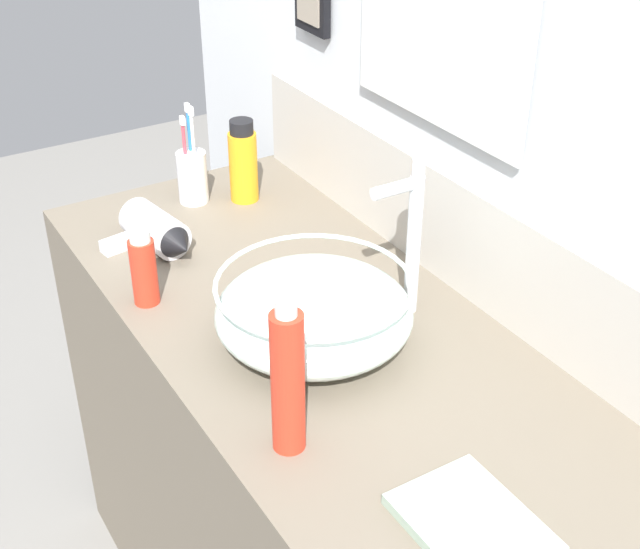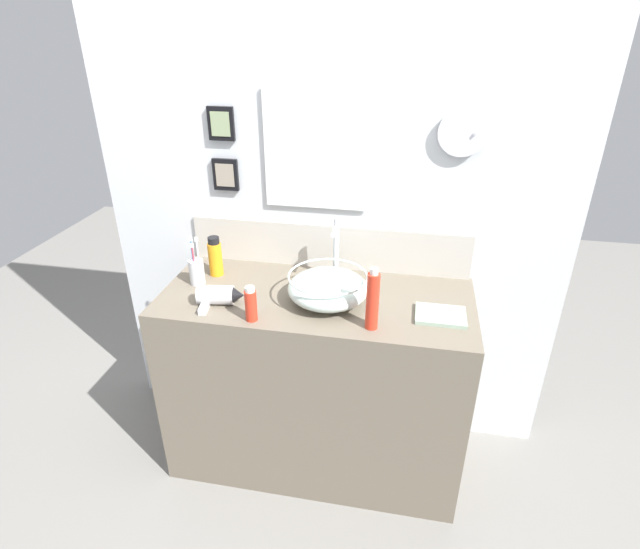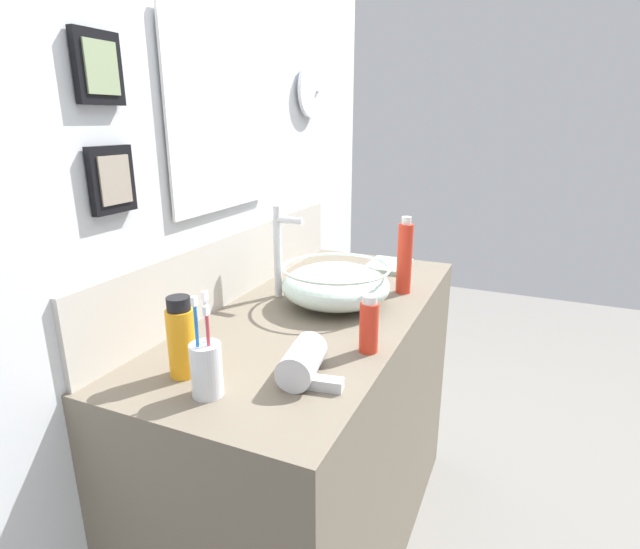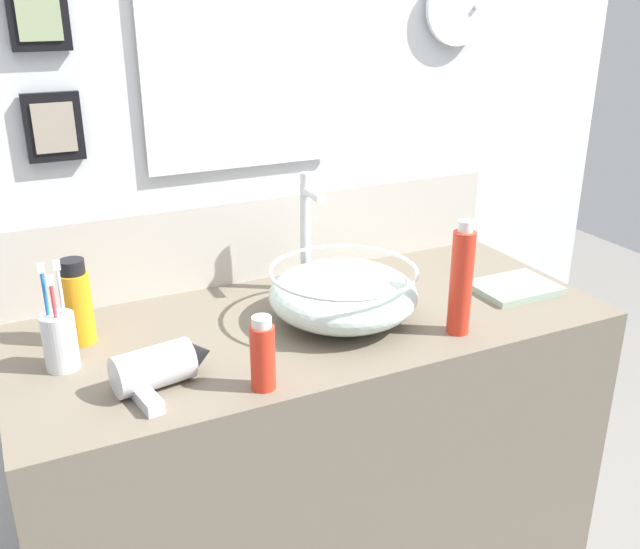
{
  "view_description": "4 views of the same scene",
  "coord_description": "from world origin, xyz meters",
  "px_view_note": "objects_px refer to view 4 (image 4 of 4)",
  "views": [
    {
      "loc": [
        1.06,
        -0.63,
        1.72
      ],
      "look_at": [
        0.02,
        0.0,
        0.97
      ],
      "focal_mm": 50.0,
      "sensor_mm": 36.0,
      "label": 1
    },
    {
      "loc": [
        0.35,
        -1.72,
        1.88
      ],
      "look_at": [
        0.02,
        0.0,
        0.97
      ],
      "focal_mm": 28.0,
      "sensor_mm": 36.0,
      "label": 2
    },
    {
      "loc": [
        -1.23,
        -0.54,
        1.39
      ],
      "look_at": [
        0.02,
        0.0,
        0.97
      ],
      "focal_mm": 28.0,
      "sensor_mm": 36.0,
      "label": 3
    },
    {
      "loc": [
        -0.59,
        -1.26,
        1.53
      ],
      "look_at": [
        0.02,
        0.0,
        0.97
      ],
      "focal_mm": 40.0,
      "sensor_mm": 36.0,
      "label": 4
    }
  ],
  "objects_px": {
    "hand_towel": "(514,288)",
    "spray_bottle": "(263,355)",
    "shampoo_bottle": "(77,304)",
    "glass_bowl_sink": "(343,294)",
    "lotion_bottle": "(461,281)",
    "toothbrush_cup": "(60,340)",
    "hair_drier": "(161,367)",
    "faucet": "(307,227)"
  },
  "relations": [
    {
      "from": "spray_bottle",
      "to": "hair_drier",
      "type": "bearing_deg",
      "value": 151.33
    },
    {
      "from": "glass_bowl_sink",
      "to": "shampoo_bottle",
      "type": "xyz_separation_m",
      "value": [
        -0.52,
        0.14,
        0.02
      ]
    },
    {
      "from": "hair_drier",
      "to": "glass_bowl_sink",
      "type": "bearing_deg",
      "value": 13.13
    },
    {
      "from": "faucet",
      "to": "lotion_bottle",
      "type": "xyz_separation_m",
      "value": [
        0.19,
        -0.34,
        -0.04
      ]
    },
    {
      "from": "glass_bowl_sink",
      "to": "lotion_bottle",
      "type": "distance_m",
      "value": 0.25
    },
    {
      "from": "faucet",
      "to": "lotion_bottle",
      "type": "bearing_deg",
      "value": -60.75
    },
    {
      "from": "shampoo_bottle",
      "to": "lotion_bottle",
      "type": "relative_size",
      "value": 0.73
    },
    {
      "from": "lotion_bottle",
      "to": "hand_towel",
      "type": "bearing_deg",
      "value": 25.51
    },
    {
      "from": "glass_bowl_sink",
      "to": "spray_bottle",
      "type": "distance_m",
      "value": 0.32
    },
    {
      "from": "hair_drier",
      "to": "hand_towel",
      "type": "relative_size",
      "value": 1.02
    },
    {
      "from": "faucet",
      "to": "spray_bottle",
      "type": "height_order",
      "value": "faucet"
    },
    {
      "from": "hand_towel",
      "to": "hair_drier",
      "type": "bearing_deg",
      "value": -175.75
    },
    {
      "from": "shampoo_bottle",
      "to": "faucet",
      "type": "bearing_deg",
      "value": 4.68
    },
    {
      "from": "lotion_bottle",
      "to": "glass_bowl_sink",
      "type": "bearing_deg",
      "value": 140.92
    },
    {
      "from": "glass_bowl_sink",
      "to": "spray_bottle",
      "type": "xyz_separation_m",
      "value": [
        -0.26,
        -0.18,
        0.0
      ]
    },
    {
      "from": "faucet",
      "to": "spray_bottle",
      "type": "distance_m",
      "value": 0.46
    },
    {
      "from": "faucet",
      "to": "lotion_bottle",
      "type": "height_order",
      "value": "faucet"
    },
    {
      "from": "faucet",
      "to": "spray_bottle",
      "type": "bearing_deg",
      "value": -124.78
    },
    {
      "from": "glass_bowl_sink",
      "to": "faucet",
      "type": "distance_m",
      "value": 0.21
    },
    {
      "from": "faucet",
      "to": "lotion_bottle",
      "type": "distance_m",
      "value": 0.39
    },
    {
      "from": "toothbrush_cup",
      "to": "spray_bottle",
      "type": "height_order",
      "value": "toothbrush_cup"
    },
    {
      "from": "hair_drier",
      "to": "hand_towel",
      "type": "bearing_deg",
      "value": 4.25
    },
    {
      "from": "faucet",
      "to": "lotion_bottle",
      "type": "relative_size",
      "value": 1.16
    },
    {
      "from": "faucet",
      "to": "toothbrush_cup",
      "type": "distance_m",
      "value": 0.59
    },
    {
      "from": "shampoo_bottle",
      "to": "spray_bottle",
      "type": "height_order",
      "value": "shampoo_bottle"
    },
    {
      "from": "toothbrush_cup",
      "to": "lotion_bottle",
      "type": "distance_m",
      "value": 0.78
    },
    {
      "from": "toothbrush_cup",
      "to": "shampoo_bottle",
      "type": "bearing_deg",
      "value": 63.5
    },
    {
      "from": "spray_bottle",
      "to": "lotion_bottle",
      "type": "distance_m",
      "value": 0.45
    },
    {
      "from": "shampoo_bottle",
      "to": "hand_towel",
      "type": "bearing_deg",
      "value": -10.29
    },
    {
      "from": "toothbrush_cup",
      "to": "lotion_bottle",
      "type": "height_order",
      "value": "lotion_bottle"
    },
    {
      "from": "glass_bowl_sink",
      "to": "hand_towel",
      "type": "distance_m",
      "value": 0.44
    },
    {
      "from": "shampoo_bottle",
      "to": "glass_bowl_sink",
      "type": "bearing_deg",
      "value": -15.11
    },
    {
      "from": "hair_drier",
      "to": "spray_bottle",
      "type": "xyz_separation_m",
      "value": [
        0.16,
        -0.09,
        0.03
      ]
    },
    {
      "from": "toothbrush_cup",
      "to": "spray_bottle",
      "type": "xyz_separation_m",
      "value": [
        0.31,
        -0.23,
        0.01
      ]
    },
    {
      "from": "glass_bowl_sink",
      "to": "lotion_bottle",
      "type": "xyz_separation_m",
      "value": [
        0.19,
        -0.15,
        0.05
      ]
    },
    {
      "from": "hair_drier",
      "to": "faucet",
      "type": "bearing_deg",
      "value": 33.95
    },
    {
      "from": "hand_towel",
      "to": "spray_bottle",
      "type": "bearing_deg",
      "value": -167.69
    },
    {
      "from": "hair_drier",
      "to": "lotion_bottle",
      "type": "distance_m",
      "value": 0.61
    },
    {
      "from": "hair_drier",
      "to": "spray_bottle",
      "type": "relative_size",
      "value": 1.37
    },
    {
      "from": "toothbrush_cup",
      "to": "lotion_bottle",
      "type": "relative_size",
      "value": 0.88
    },
    {
      "from": "hand_towel",
      "to": "lotion_bottle",
      "type": "bearing_deg",
      "value": -154.49
    },
    {
      "from": "faucet",
      "to": "spray_bottle",
      "type": "relative_size",
      "value": 2.02
    }
  ]
}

